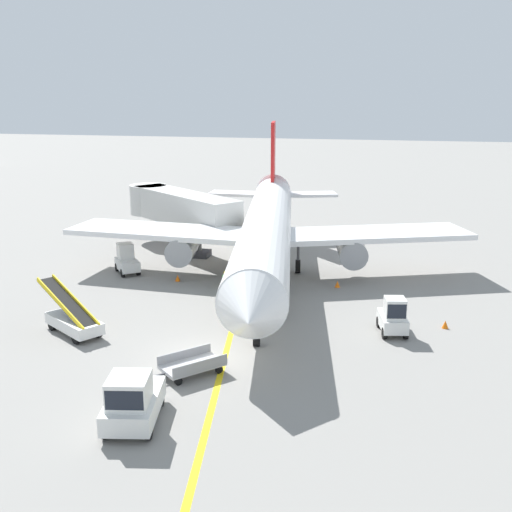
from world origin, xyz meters
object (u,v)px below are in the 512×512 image
(belt_loader_forward_hold, at_px, (73,319))
(baggage_cart_empty_trailing, at_px, (192,365))
(baggage_cart_loaded, at_px, (258,307))
(safety_cone_nose_right, at_px, (445,324))
(baggage_tug_by_cargo_door, at_px, (393,317))
(pushback_tug, at_px, (132,401))
(safety_cone_wingtip_right, at_px, (132,251))
(safety_cone_nose_left, at_px, (178,278))
(jet_bridge, at_px, (176,207))
(ground_crew_marshaller, at_px, (281,290))
(airliner, at_px, (267,230))
(baggage_tug_near_wing, at_px, (127,260))
(safety_cone_tail_area, at_px, (258,265))
(safety_cone_wingtip_left, at_px, (337,284))
(ground_crew_wing_walker, at_px, (226,283))

(belt_loader_forward_hold, distance_m, baggage_cart_empty_trailing, 8.56)
(baggage_cart_loaded, bearing_deg, safety_cone_nose_right, 1.56)
(baggage_tug_by_cargo_door, bearing_deg, safety_cone_nose_right, 28.26)
(pushback_tug, height_order, safety_cone_wingtip_right, pushback_tug)
(baggage_cart_loaded, distance_m, safety_cone_nose_right, 10.49)
(safety_cone_nose_right, bearing_deg, safety_cone_nose_left, 164.12)
(jet_bridge, height_order, ground_crew_marshaller, jet_bridge)
(jet_bridge, xyz_separation_m, baggage_cart_loaded, (10.12, -13.75, -3.07))
(airliner, distance_m, safety_cone_nose_left, 6.93)
(safety_cone_wingtip_right, bearing_deg, pushback_tug, -65.60)
(baggage_tug_near_wing, relative_size, safety_cone_nose_left, 6.10)
(belt_loader_forward_hold, xyz_separation_m, ground_crew_marshaller, (9.93, 7.16, 0.13))
(baggage_tug_near_wing, bearing_deg, airliner, 5.85)
(airliner, bearing_deg, safety_cone_wingtip_right, 161.45)
(baggage_tug_by_cargo_door, bearing_deg, pushback_tug, -128.85)
(safety_cone_tail_area, bearing_deg, baggage_tug_near_wing, -158.30)
(jet_bridge, bearing_deg, safety_cone_nose_left, -69.27)
(safety_cone_wingtip_right, bearing_deg, safety_cone_tail_area, -8.08)
(safety_cone_wingtip_left, xyz_separation_m, safety_cone_tail_area, (-6.27, 3.45, 0.00))
(safety_cone_tail_area, bearing_deg, airliner, -63.82)
(jet_bridge, xyz_separation_m, ground_crew_marshaller, (11.06, -11.65, -2.63))
(airliner, bearing_deg, safety_cone_tail_area, 116.18)
(baggage_tug_by_cargo_door, bearing_deg, baggage_cart_loaded, 171.00)
(safety_cone_nose_left, bearing_deg, jet_bridge, 110.73)
(baggage_tug_by_cargo_door, relative_size, safety_cone_wingtip_right, 5.95)
(belt_loader_forward_hold, distance_m, safety_cone_wingtip_right, 16.89)
(safety_cone_nose_right, bearing_deg, ground_crew_marshaller, 169.28)
(jet_bridge, xyz_separation_m, safety_cone_wingtip_right, (-2.89, -2.41, -3.32))
(jet_bridge, bearing_deg, baggage_cart_loaded, -53.64)
(baggage_cart_loaded, bearing_deg, pushback_tug, -98.27)
(baggage_tug_near_wing, xyz_separation_m, safety_cone_nose_left, (4.24, -1.08, -0.71))
(baggage_cart_loaded, relative_size, safety_cone_nose_left, 7.49)
(jet_bridge, bearing_deg, safety_cone_nose_right, -33.15)
(jet_bridge, xyz_separation_m, baggage_tug_by_cargo_door, (17.81, -14.97, -2.62))
(belt_loader_forward_hold, bearing_deg, baggage_tug_by_cargo_door, 12.99)
(safety_cone_tail_area, bearing_deg, safety_cone_nose_right, -36.62)
(pushback_tug, xyz_separation_m, baggage_cart_empty_trailing, (0.79, 4.72, -0.53))
(baggage_cart_loaded, xyz_separation_m, baggage_cart_empty_trailing, (-1.12, -8.41, 0.00))
(safety_cone_nose_left, height_order, safety_cone_wingtip_right, same)
(belt_loader_forward_hold, height_order, baggage_cart_empty_trailing, belt_loader_forward_hold)
(baggage_cart_loaded, xyz_separation_m, safety_cone_nose_right, (10.49, 0.28, -0.25))
(airliner, relative_size, baggage_cart_empty_trailing, 10.54)
(pushback_tug, distance_m, safety_cone_wingtip_left, 20.38)
(belt_loader_forward_hold, xyz_separation_m, safety_cone_wingtip_left, (12.93, 11.44, -0.56))
(baggage_tug_near_wing, bearing_deg, safety_cone_wingtip_right, 110.47)
(ground_crew_marshaller, height_order, safety_cone_tail_area, ground_crew_marshaller)
(airliner, relative_size, safety_cone_nose_right, 80.04)
(ground_crew_wing_walker, relative_size, safety_cone_wingtip_right, 3.86)
(baggage_tug_near_wing, relative_size, baggage_tug_by_cargo_door, 1.02)
(belt_loader_forward_hold, bearing_deg, safety_cone_wingtip_right, 103.76)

